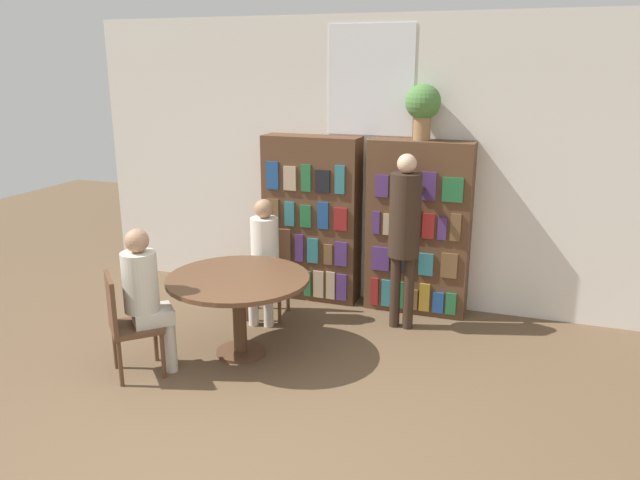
{
  "coord_description": "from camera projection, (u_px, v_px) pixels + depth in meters",
  "views": [
    {
      "loc": [
        1.7,
        -3.11,
        2.53
      ],
      "look_at": [
        -0.03,
        1.76,
        1.05
      ],
      "focal_mm": 35.0,
      "sensor_mm": 36.0,
      "label": 1
    }
  ],
  "objects": [
    {
      "name": "bookshelf_right",
      "position": [
        418.0,
        228.0,
        6.39
      ],
      "size": [
        1.05,
        0.34,
        1.79
      ],
      "color": "brown",
      "rests_on": "ground_plane"
    },
    {
      "name": "bookshelf_left",
      "position": [
        312.0,
        219.0,
        6.76
      ],
      "size": [
        1.05,
        0.34,
        1.79
      ],
      "color": "brown",
      "rests_on": "ground_plane"
    },
    {
      "name": "chair_left_side",
      "position": [
        269.0,
        268.0,
        6.4
      ],
      "size": [
        0.45,
        0.45,
        0.89
      ],
      "rotation": [
        0.0,
        0.0,
        -3.0
      ],
      "color": "brown",
      "rests_on": "ground_plane"
    },
    {
      "name": "flower_vase",
      "position": [
        423.0,
        106.0,
        6.05
      ],
      "size": [
        0.35,
        0.35,
        0.54
      ],
      "color": "#997047",
      "rests_on": "bookshelf_right"
    },
    {
      "name": "ground_plane",
      "position": [
        234.0,
        465.0,
        4.06
      ],
      "size": [
        16.0,
        16.0,
        0.0
      ],
      "primitive_type": "plane",
      "color": "brown"
    },
    {
      "name": "seated_reader_left",
      "position": [
        264.0,
        253.0,
        6.17
      ],
      "size": [
        0.32,
        0.4,
        1.25
      ],
      "rotation": [
        0.0,
        0.0,
        -3.0
      ],
      "color": "silver",
      "rests_on": "ground_plane"
    },
    {
      "name": "librarian_standing",
      "position": [
        405.0,
        224.0,
        5.9
      ],
      "size": [
        0.3,
        0.57,
        1.72
      ],
      "color": "#332319",
      "rests_on": "ground_plane"
    },
    {
      "name": "wall_back",
      "position": [
        370.0,
        163.0,
        6.58
      ],
      "size": [
        6.4,
        0.07,
        3.0
      ],
      "color": "silver",
      "rests_on": "ground_plane"
    },
    {
      "name": "chair_near_camera",
      "position": [
        126.0,
        320.0,
        5.11
      ],
      "size": [
        0.57,
        0.57,
        0.89
      ],
      "rotation": [
        0.0,
        0.0,
        -0.8
      ],
      "color": "brown",
      "rests_on": "ground_plane"
    },
    {
      "name": "seated_reader_right",
      "position": [
        146.0,
        291.0,
        5.12
      ],
      "size": [
        0.43,
        0.43,
        1.25
      ],
      "rotation": [
        0.0,
        0.0,
        -0.8
      ],
      "color": "beige",
      "rests_on": "ground_plane"
    },
    {
      "name": "reading_table",
      "position": [
        238.0,
        289.0,
        5.46
      ],
      "size": [
        1.25,
        1.25,
        0.73
      ],
      "color": "brown",
      "rests_on": "ground_plane"
    }
  ]
}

